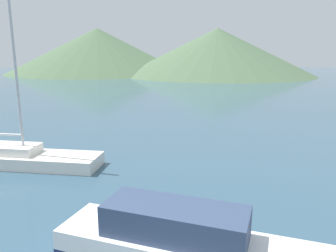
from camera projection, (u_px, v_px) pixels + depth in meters
The scene contains 3 objects.
sailboat_inner at pixel (13, 156), 15.43m from camera, with size 8.61×3.06×8.45m.
hill_west at pixel (98, 51), 86.28m from camera, with size 46.43×46.43×11.56m.
hill_central at pixel (218, 52), 77.58m from camera, with size 45.22×45.22×10.92m.
Camera 1 is at (0.34, -3.76, 5.17)m, focal length 35.00 mm.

